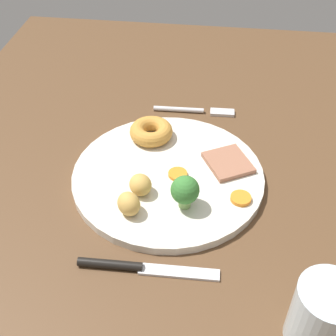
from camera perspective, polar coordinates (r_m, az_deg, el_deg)
name	(u,v)px	position (r cm, az deg, el deg)	size (l,w,h in cm)	color
dining_table	(154,196)	(71.40, -1.78, -3.56)	(120.00, 84.00, 3.60)	brown
dinner_plate	(168,176)	(71.04, 0.00, -1.03)	(30.00, 30.00, 1.40)	silver
meat_slice_main	(228,163)	(72.40, 7.61, 0.68)	(7.03, 6.31, 0.80)	#9E664C
yorkshire_pudding	(151,131)	(76.77, -2.14, 4.65)	(7.34, 7.34, 2.58)	#C68938
roast_potato_left	(140,185)	(66.42, -3.51, -2.12)	(3.58, 3.27, 3.17)	tan
roast_potato_right	(129,204)	(63.69, -4.98, -4.53)	(3.75, 3.12, 3.31)	tan
carrot_coin_front	(241,198)	(66.94, 9.18, -3.79)	(3.07, 3.07, 0.63)	orange
carrot_coin_back	(178,174)	(69.98, 1.24, -0.77)	(2.99, 2.99, 0.50)	orange
broccoli_floret	(185,191)	(63.41, 2.17, -2.89)	(4.13, 4.13, 5.24)	#8CB766
fork	(197,111)	(85.99, 3.63, 7.24)	(2.14, 15.29, 0.90)	silver
knife	(135,267)	(59.91, -4.16, -12.39)	(1.95, 18.53, 1.20)	black
water_glass	(323,316)	(53.99, 19.03, -17.28)	(7.18, 7.18, 8.93)	silver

